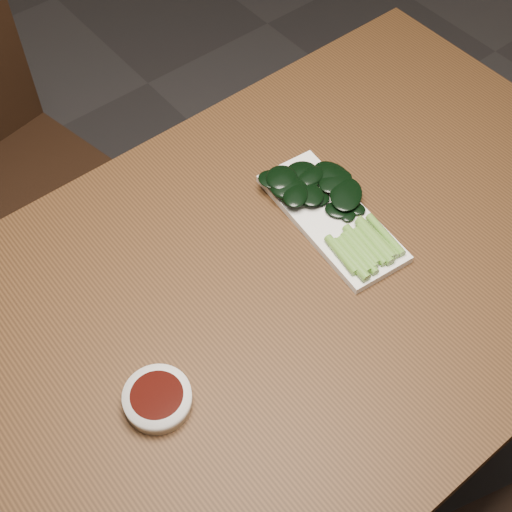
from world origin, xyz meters
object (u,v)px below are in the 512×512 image
Objects in this scene: table at (266,315)px; gai_lan at (324,202)px; serving_plate at (331,217)px; sauce_bowl at (158,399)px.

gai_lan is (0.18, 0.07, 0.10)m from table.
serving_plate is at bearing 13.71° from table.
gai_lan is (0.42, 0.12, 0.01)m from sauce_bowl.
gai_lan is at bearing 20.19° from table.
table is at bearing -159.81° from gai_lan.
table is 0.20m from serving_plate.
sauce_bowl is (-0.24, -0.05, 0.09)m from table.
gai_lan is (0.00, 0.02, 0.02)m from serving_plate.
table is 4.90× the size of gai_lan.
serving_plate is 1.05× the size of gai_lan.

